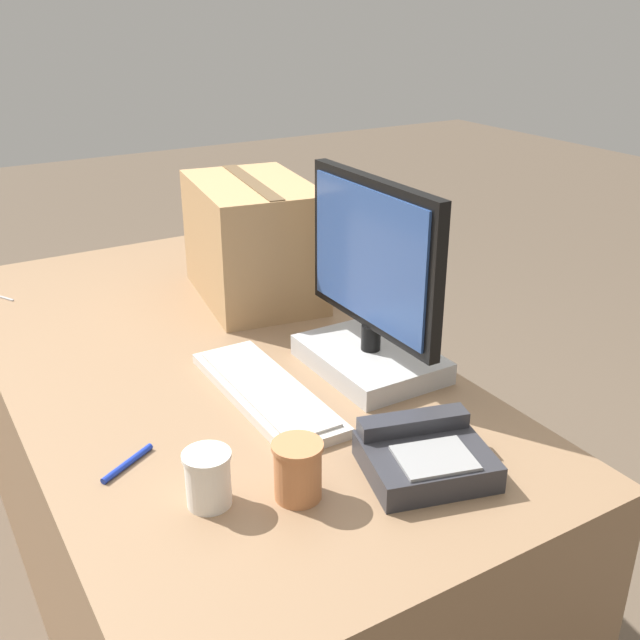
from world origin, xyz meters
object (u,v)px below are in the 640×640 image
object	(u,v)px
desk_phone	(425,456)
pen_marker	(128,463)
keyboard	(266,392)
monitor	(371,302)
paper_cup_left	(208,478)
paper_cup_right	(298,470)
cardboard_box	(253,240)

from	to	relation	value
desk_phone	pen_marker	xyz separation A→B (m)	(-0.29, -0.45, -0.02)
keyboard	pen_marker	world-z (taller)	keyboard
monitor	pen_marker	distance (m)	0.62
keyboard	desk_phone	size ratio (longest dim) A/B	1.78
keyboard	paper_cup_left	world-z (taller)	paper_cup_left
paper_cup_left	pen_marker	world-z (taller)	paper_cup_left
monitor	pen_marker	world-z (taller)	monitor
pen_marker	monitor	bearing A→B (deg)	-21.98
paper_cup_right	cardboard_box	xyz separation A→B (m)	(-0.86, 0.35, 0.11)
paper_cup_right	pen_marker	size ratio (longest dim) A/B	0.91
keyboard	paper_cup_right	distance (m)	0.35
monitor	paper_cup_left	bearing A→B (deg)	-62.33
monitor	cardboard_box	distance (m)	0.54
paper_cup_left	paper_cup_right	size ratio (longest dim) A/B	0.94
paper_cup_left	desk_phone	bearing A→B (deg)	73.20
monitor	paper_cup_right	world-z (taller)	monitor
paper_cup_left	cardboard_box	distance (m)	0.95
pen_marker	cardboard_box	bearing A→B (deg)	17.07
desk_phone	paper_cup_left	xyz separation A→B (m)	(-0.11, -0.37, 0.02)
paper_cup_right	pen_marker	bearing A→B (deg)	-136.77
cardboard_box	pen_marker	distance (m)	0.86
desk_phone	cardboard_box	distance (m)	0.93
keyboard	pen_marker	size ratio (longest dim) A/B	4.01
cardboard_box	keyboard	bearing A→B (deg)	-24.21
monitor	paper_cup_right	bearing A→B (deg)	-48.67
keyboard	paper_cup_left	bearing A→B (deg)	-41.93
keyboard	desk_phone	world-z (taller)	desk_phone
desk_phone	paper_cup_right	bearing A→B (deg)	-86.82
paper_cup_left	cardboard_box	size ratio (longest dim) A/B	0.21
monitor	keyboard	world-z (taller)	monitor
keyboard	paper_cup_right	xyz separation A→B (m)	(0.33, -0.11, 0.04)
paper_cup_left	paper_cup_right	bearing A→B (deg)	66.30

